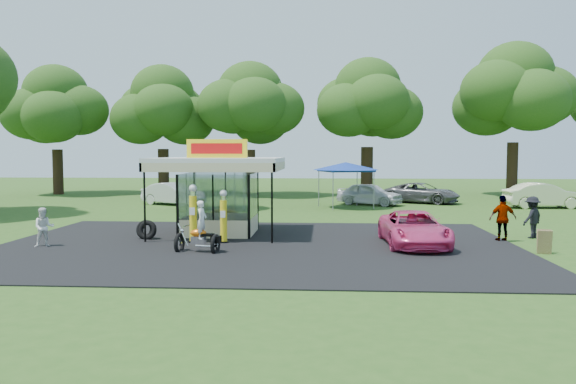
% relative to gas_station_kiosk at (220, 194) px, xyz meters
% --- Properties ---
extents(ground, '(120.00, 120.00, 0.00)m').
position_rel_gas_station_kiosk_xyz_m(ground, '(2.00, -4.99, -1.78)').
color(ground, '#2A5119').
rests_on(ground, ground).
extents(asphalt_apron, '(20.00, 14.00, 0.04)m').
position_rel_gas_station_kiosk_xyz_m(asphalt_apron, '(2.00, -2.99, -1.76)').
color(asphalt_apron, black).
rests_on(asphalt_apron, ground).
extents(gas_station_kiosk, '(5.40, 5.40, 4.18)m').
position_rel_gas_station_kiosk_xyz_m(gas_station_kiosk, '(0.00, 0.00, 0.00)').
color(gas_station_kiosk, white).
rests_on(gas_station_kiosk, ground).
extents(gas_pump_left, '(0.44, 0.44, 2.36)m').
position_rel_gas_station_kiosk_xyz_m(gas_pump_left, '(-0.60, -2.53, -0.65)').
color(gas_pump_left, black).
rests_on(gas_pump_left, ground).
extents(gas_pump_right, '(0.40, 0.40, 2.15)m').
position_rel_gas_station_kiosk_xyz_m(gas_pump_right, '(0.61, -2.49, -0.75)').
color(gas_pump_right, black).
rests_on(gas_pump_right, ground).
extents(motorcycle, '(1.70, 1.00, 1.96)m').
position_rel_gas_station_kiosk_xyz_m(motorcycle, '(0.15, -4.63, -1.02)').
color(motorcycle, black).
rests_on(motorcycle, ground).
extents(spare_tires, '(1.03, 0.72, 0.85)m').
position_rel_gas_station_kiosk_xyz_m(spare_tires, '(-2.75, -1.75, -1.37)').
color(spare_tires, black).
rests_on(spare_tires, ground).
extents(a_frame_sign, '(0.52, 0.54, 0.86)m').
position_rel_gas_station_kiosk_xyz_m(a_frame_sign, '(12.43, -4.09, -1.35)').
color(a_frame_sign, '#593819').
rests_on(a_frame_sign, ground).
extents(kiosk_car, '(2.82, 1.13, 0.96)m').
position_rel_gas_station_kiosk_xyz_m(kiosk_car, '(-0.00, 2.21, -1.30)').
color(kiosk_car, yellow).
rests_on(kiosk_car, ground).
extents(pink_sedan, '(2.40, 4.91, 1.34)m').
position_rel_gas_station_kiosk_xyz_m(pink_sedan, '(8.06, -2.65, -1.11)').
color(pink_sedan, '#DF3C7B').
rests_on(pink_sedan, ground).
extents(spectator_west, '(0.92, 0.84, 1.52)m').
position_rel_gas_station_kiosk_xyz_m(spectator_west, '(-6.07, -3.81, -1.02)').
color(spectator_west, white).
rests_on(spectator_west, ground).
extents(spectator_east_a, '(1.30, 1.24, 1.77)m').
position_rel_gas_station_kiosk_xyz_m(spectator_east_a, '(13.39, -0.23, -0.90)').
color(spectator_east_a, black).
rests_on(spectator_east_a, ground).
extents(spectator_east_b, '(1.15, 0.57, 1.88)m').
position_rel_gas_station_kiosk_xyz_m(spectator_east_b, '(11.83, -1.31, -0.84)').
color(spectator_east_b, gray).
rests_on(spectator_east_b, ground).
extents(bg_car_a, '(4.85, 3.52, 1.52)m').
position_rel_gas_station_kiosk_xyz_m(bg_car_a, '(-5.80, 13.65, -1.02)').
color(bg_car_a, silver).
rests_on(bg_car_a, ground).
extents(bg_car_c, '(4.82, 3.74, 1.53)m').
position_rel_gas_station_kiosk_xyz_m(bg_car_c, '(7.76, 14.46, -1.02)').
color(bg_car_c, silver).
rests_on(bg_car_c, ground).
extents(bg_car_d, '(5.74, 4.63, 1.45)m').
position_rel_gas_station_kiosk_xyz_m(bg_car_d, '(11.65, 16.24, -1.06)').
color(bg_car_d, '#504F51').
rests_on(bg_car_d, ground).
extents(bg_car_e, '(5.05, 2.01, 1.63)m').
position_rel_gas_station_kiosk_xyz_m(bg_car_e, '(18.91, 13.06, -0.97)').
color(bg_car_e, beige).
rests_on(bg_car_e, ground).
extents(tent_west, '(4.63, 4.63, 3.23)m').
position_rel_gas_station_kiosk_xyz_m(tent_west, '(-2.30, 11.10, 1.14)').
color(tent_west, gray).
rests_on(tent_west, ground).
extents(tent_east, '(4.27, 4.27, 2.99)m').
position_rel_gas_station_kiosk_xyz_m(tent_east, '(6.02, 12.38, 0.92)').
color(tent_east, gray).
rests_on(tent_east, ground).
extents(oak_far_a, '(9.21, 9.21, 10.92)m').
position_rel_gas_station_kiosk_xyz_m(oak_far_a, '(-18.48, 22.96, 5.16)').
color(oak_far_a, black).
rests_on(oak_far_a, ground).
extents(oak_far_b, '(9.14, 9.14, 10.90)m').
position_rel_gas_station_kiosk_xyz_m(oak_far_b, '(-9.28, 23.43, 5.17)').
color(oak_far_b, black).
rests_on(oak_far_b, ground).
extents(oak_far_c, '(9.28, 9.28, 10.93)m').
position_rel_gas_station_kiosk_xyz_m(oak_far_c, '(-1.57, 22.46, 5.16)').
color(oak_far_c, black).
rests_on(oak_far_c, ground).
extents(oak_far_d, '(9.57, 9.57, 11.39)m').
position_rel_gas_station_kiosk_xyz_m(oak_far_d, '(8.28, 24.00, 5.48)').
color(oak_far_d, black).
rests_on(oak_far_d, ground).
extents(oak_far_e, '(10.42, 10.42, 12.41)m').
position_rel_gas_station_kiosk_xyz_m(oak_far_e, '(20.23, 23.28, 6.14)').
color(oak_far_e, black).
rests_on(oak_far_e, ground).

